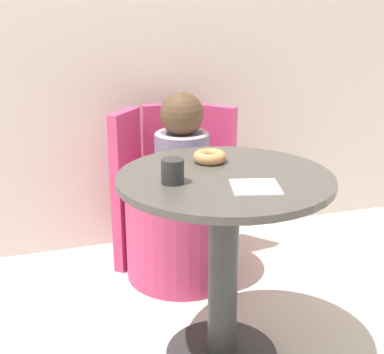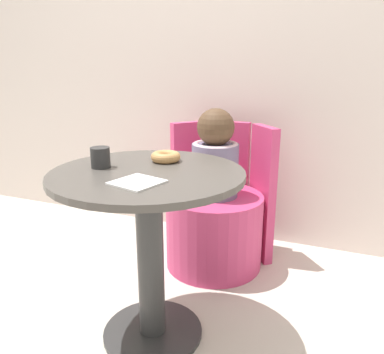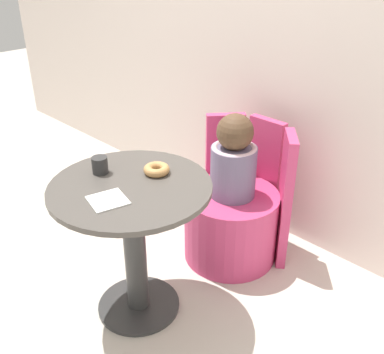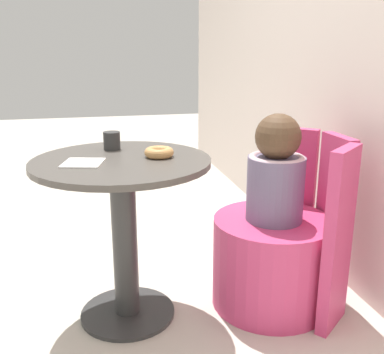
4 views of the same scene
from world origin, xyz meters
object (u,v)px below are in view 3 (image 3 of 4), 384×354
(donut, at_px, (157,169))
(cup, at_px, (100,165))
(tub_chair, at_px, (231,225))
(round_table, at_px, (133,225))
(child_figure, at_px, (234,159))

(donut, xyz_separation_m, cup, (-0.19, -0.18, 0.02))
(tub_chair, bearing_deg, round_table, -94.17)
(tub_chair, relative_size, child_figure, 1.14)
(tub_chair, relative_size, donut, 4.43)
(round_table, height_order, donut, donut)
(donut, bearing_deg, round_table, -90.25)
(child_figure, bearing_deg, cup, -109.14)
(round_table, distance_m, tub_chair, 0.72)
(child_figure, distance_m, donut, 0.51)
(round_table, height_order, tub_chair, round_table)
(child_figure, xyz_separation_m, donut, (-0.05, -0.50, 0.10))
(tub_chair, height_order, donut, donut)
(round_table, relative_size, cup, 9.27)
(child_figure, bearing_deg, tub_chair, 180.00)
(child_figure, height_order, cup, child_figure)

